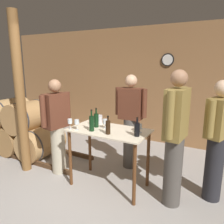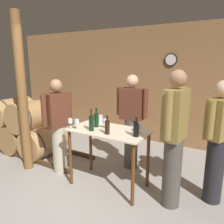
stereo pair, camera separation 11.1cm
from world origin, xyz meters
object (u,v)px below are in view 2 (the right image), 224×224
wooden_post (22,95)px  wine_glass_near_left (70,121)px  wine_glass_near_center (77,122)px  wine_glass_far_side (140,127)px  person_visitor_with_scarf (58,125)px  person_host (174,137)px  person_visitor_near_door (131,120)px  wine_bottle_far_left (96,120)px  wine_glass_near_right (105,122)px  ice_bucket (100,119)px  wine_bottle_right (136,129)px  wine_bottle_left (91,123)px  wine_bottle_center (107,127)px  person_visitor_bearded (218,141)px

wooden_post → wine_glass_near_left: bearing=0.1°
wine_glass_near_center → wine_glass_far_side: 0.93m
wine_glass_near_center → person_visitor_with_scarf: 0.61m
wine_glass_near_left → person_host: 1.52m
wine_glass_near_left → person_visitor_near_door: person_visitor_near_door is taller
wine_bottle_far_left → wine_glass_near_right: wine_bottle_far_left is taller
wine_glass_near_right → person_visitor_with_scarf: 0.91m
wine_glass_far_side → ice_bucket: (-0.77, 0.13, -0.02)m
wine_glass_near_left → wooden_post: bearing=-179.9°
wine_bottle_far_left → ice_bucket: (-0.07, 0.19, -0.05)m
wine_bottle_right → ice_bucket: (-0.78, 0.29, -0.03)m
wine_bottle_left → wine_glass_far_side: size_ratio=2.46×
wine_bottle_far_left → wine_bottle_center: 0.39m
wine_bottle_center → person_visitor_with_scarf: (-1.07, 0.14, -0.16)m
wine_bottle_far_left → wine_glass_near_left: 0.40m
wine_bottle_far_left → wine_glass_near_center: (-0.18, -0.25, -0.00)m
wine_bottle_far_left → wine_bottle_right: bearing=-8.1°
wooden_post → wine_bottle_center: 1.69m
wine_bottle_far_left → wine_glass_near_center: size_ratio=1.98×
wine_bottle_far_left → wine_glass_far_side: bearing=4.1°
wine_bottle_right → wine_bottle_left: bearing=-171.7°
wine_bottle_left → ice_bucket: (-0.11, 0.39, -0.05)m
wine_bottle_right → person_host: person_host is taller
wine_bottle_left → person_host: 1.18m
wine_glass_far_side → person_visitor_bearded: person_visitor_bearded is taller
wooden_post → person_visitor_bearded: (3.01, 0.64, -0.46)m
wooden_post → person_host: bearing=5.8°
wine_bottle_left → wine_glass_near_left: size_ratio=2.01×
person_visitor_bearded → wine_glass_near_center: bearing=-161.8°
wine_glass_near_right → person_host: person_host is taller
wine_glass_near_right → person_host: size_ratio=0.08×
person_visitor_with_scarf → wine_glass_near_center: bearing=-17.7°
wine_bottle_far_left → wine_glass_near_left: wine_bottle_far_left is taller
wine_bottle_far_left → person_visitor_bearded: bearing=12.1°
wine_glass_near_center → wine_glass_near_right: (0.33, 0.26, -0.01)m
wine_bottle_right → ice_bucket: bearing=159.8°
person_visitor_with_scarf → person_visitor_near_door: bearing=37.8°
person_visitor_bearded → person_visitor_near_door: 1.46m
wooden_post → wine_glass_near_left: wooden_post is taller
wine_bottle_right → wine_glass_near_center: (-0.90, -0.15, 0.01)m
wine_bottle_right → wine_glass_far_side: wine_bottle_right is taller
ice_bucket → person_visitor_bearded: (1.75, 0.18, -0.10)m
wine_glass_near_right → person_visitor_bearded: bearing=12.9°
wine_glass_near_left → wine_glass_near_center: size_ratio=1.04×
wine_glass_near_center → person_visitor_near_door: 1.06m
wine_glass_far_side → person_visitor_bearded: bearing=17.6°
wine_bottle_right → person_visitor_with_scarf: (-1.46, 0.03, -0.16)m
wine_bottle_far_left → ice_bucket: bearing=109.6°
wine_glass_far_side → person_visitor_with_scarf: (-1.44, -0.12, -0.15)m
wine_bottle_center → person_visitor_with_scarf: size_ratio=0.16×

